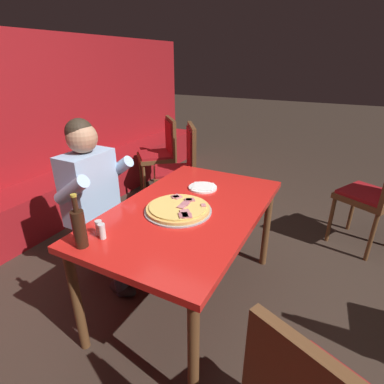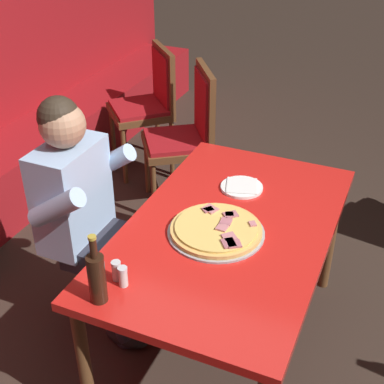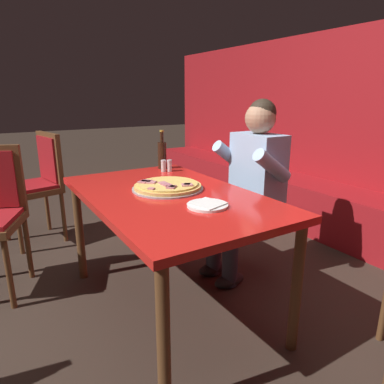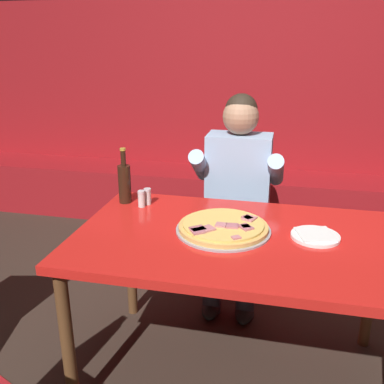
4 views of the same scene
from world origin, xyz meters
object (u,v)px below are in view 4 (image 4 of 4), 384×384
at_px(pizza, 223,227).
at_px(diner_seated_blue_shirt, 236,193).
at_px(shaker_oregano, 148,197).
at_px(main_dining_table, 238,252).
at_px(beer_bottle, 125,182).
at_px(plate_white_paper, 315,236).
at_px(shaker_red_pepper_flakes, 142,199).

height_order(pizza, diner_seated_blue_shirt, diner_seated_blue_shirt).
bearing_deg(diner_seated_blue_shirt, shaker_oregano, -135.84).
distance_m(main_dining_table, pizza, 0.13).
bearing_deg(pizza, main_dining_table, -24.81).
xyz_separation_m(main_dining_table, beer_bottle, (-0.63, 0.28, 0.19)).
bearing_deg(plate_white_paper, shaker_oregano, 164.99).
bearing_deg(shaker_red_pepper_flakes, diner_seated_blue_shirt, 45.54).
distance_m(pizza, beer_bottle, 0.62).
bearing_deg(pizza, plate_white_paper, 2.84).
bearing_deg(shaker_oregano, pizza, -29.23).
bearing_deg(shaker_red_pepper_flakes, pizza, -24.17).
height_order(pizza, plate_white_paper, pizza).
height_order(plate_white_paper, shaker_oregano, shaker_oregano).
bearing_deg(main_dining_table, beer_bottle, 156.07).
bearing_deg(plate_white_paper, pizza, -177.16).
xyz_separation_m(pizza, shaker_red_pepper_flakes, (-0.46, 0.20, 0.02)).
height_order(plate_white_paper, diner_seated_blue_shirt, diner_seated_blue_shirt).
relative_size(pizza, plate_white_paper, 2.03).
xyz_separation_m(plate_white_paper, shaker_red_pepper_flakes, (-0.85, 0.18, 0.03)).
height_order(main_dining_table, shaker_oregano, shaker_oregano).
bearing_deg(shaker_oregano, plate_white_paper, -15.01).
distance_m(pizza, plate_white_paper, 0.40).
xyz_separation_m(plate_white_paper, beer_bottle, (-0.96, 0.23, 0.10)).
distance_m(pizza, shaker_oregano, 0.50).
height_order(main_dining_table, pizza, pizza).
height_order(shaker_red_pepper_flakes, diner_seated_blue_shirt, diner_seated_blue_shirt).
distance_m(plate_white_paper, beer_bottle, 0.99).
height_order(shaker_red_pepper_flakes, shaker_oregano, same).
bearing_deg(shaker_red_pepper_flakes, beer_bottle, 157.71).
bearing_deg(shaker_red_pepper_flakes, shaker_oregano, 63.95).
height_order(main_dining_table, shaker_red_pepper_flakes, shaker_red_pepper_flakes).
bearing_deg(diner_seated_blue_shirt, shaker_red_pepper_flakes, -134.46).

